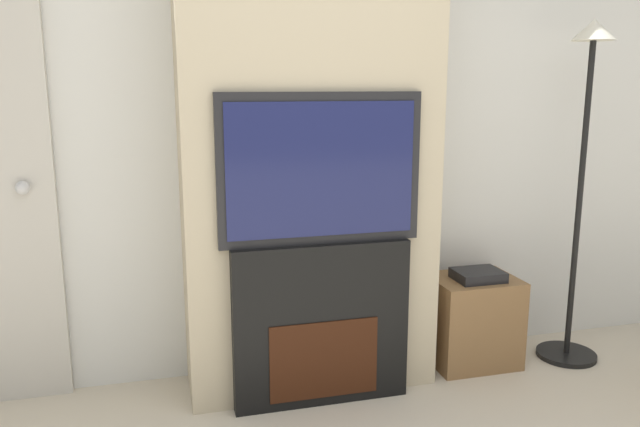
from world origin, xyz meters
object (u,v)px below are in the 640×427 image
object	(u,v)px
floor_lamp	(583,163)
media_stand	(472,319)
television	(320,169)
fireplace	(320,323)

from	to	relation	value
floor_lamp	media_stand	xyz separation A→B (m)	(-0.52, 0.07, -0.80)
television	floor_lamp	world-z (taller)	floor_lamp
television	fireplace	bearing A→B (deg)	90.00
floor_lamp	media_stand	world-z (taller)	floor_lamp
fireplace	television	size ratio (longest dim) A/B	0.90
television	media_stand	distance (m)	1.21
fireplace	media_stand	xyz separation A→B (m)	(0.86, 0.17, -0.13)
television	floor_lamp	bearing A→B (deg)	4.12
fireplace	media_stand	distance (m)	0.88
television	media_stand	world-z (taller)	television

